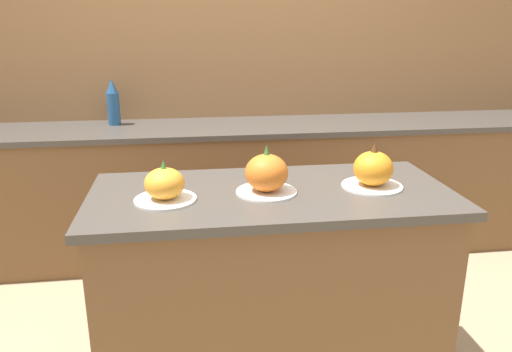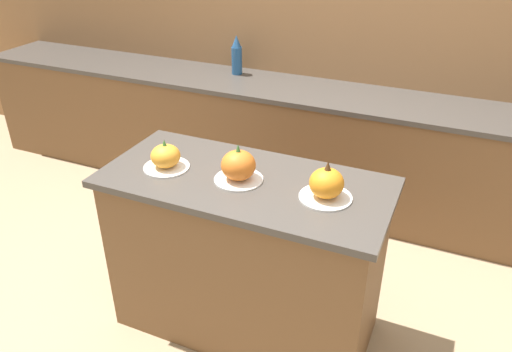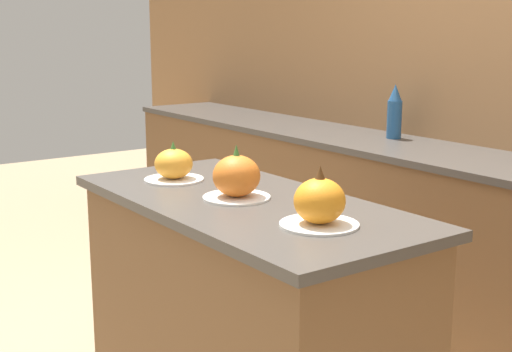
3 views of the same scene
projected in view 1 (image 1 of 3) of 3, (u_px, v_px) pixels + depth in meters
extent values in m
cube|color=#9E7047|center=(230.00, 66.00, 3.48)|extent=(8.00, 0.06, 2.50)
cube|color=brown|center=(271.00, 301.00, 2.07)|extent=(1.34, 0.59, 0.90)
cube|color=#47423D|center=(272.00, 195.00, 1.93)|extent=(1.40, 0.65, 0.03)
cube|color=brown|center=(236.00, 192.00, 3.42)|extent=(6.00, 0.56, 0.86)
cube|color=#47423D|center=(235.00, 128.00, 3.28)|extent=(6.00, 0.60, 0.03)
cylinder|color=white|center=(165.00, 199.00, 1.82)|extent=(0.23, 0.23, 0.01)
ellipsoid|color=orange|center=(165.00, 183.00, 1.81)|extent=(0.15, 0.15, 0.11)
cone|color=#38702D|center=(163.00, 165.00, 1.78)|extent=(0.02, 0.02, 0.03)
cylinder|color=white|center=(266.00, 192.00, 1.91)|extent=(0.23, 0.23, 0.01)
ellipsoid|color=orange|center=(267.00, 173.00, 1.88)|extent=(0.16, 0.16, 0.14)
cone|color=#38702D|center=(267.00, 150.00, 1.86)|extent=(0.02, 0.02, 0.04)
cylinder|color=white|center=(372.00, 186.00, 1.97)|extent=(0.24, 0.24, 0.01)
ellipsoid|color=orange|center=(373.00, 168.00, 1.95)|extent=(0.15, 0.15, 0.14)
cone|color=#4C2D14|center=(375.00, 147.00, 1.92)|extent=(0.03, 0.03, 0.04)
cylinder|color=#235184|center=(114.00, 109.00, 3.27)|extent=(0.08, 0.08, 0.21)
cone|color=#235184|center=(112.00, 86.00, 3.22)|extent=(0.07, 0.07, 0.09)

